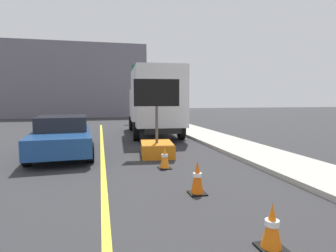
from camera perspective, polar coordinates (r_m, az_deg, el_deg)
name	(u,v)px	position (r m, az deg, el deg)	size (l,w,h in m)	color
lane_center_stripe	(106,227)	(4.86, -12.27, -19.12)	(0.14, 36.00, 0.01)	yellow
arrow_board_trailer	(157,142)	(10.22, -2.25, -3.17)	(1.60, 1.91, 2.70)	orange
box_truck	(154,101)	(15.76, -2.81, 5.05)	(2.82, 7.18, 3.56)	black
pickup_car	(62,135)	(11.12, -20.31, -1.68)	(2.31, 5.23, 1.38)	navy
highway_guide_sign	(155,82)	(24.46, -2.66, 8.77)	(2.79, 0.18, 5.00)	gray
far_building_block	(75,82)	(34.96, -17.99, 8.35)	(15.42, 7.46, 7.85)	slate
traffic_cone_near_sign	(272,227)	(4.28, 20.00, -18.33)	(0.36, 0.36, 0.64)	black
traffic_cone_mid_lane	(197,177)	(6.16, 5.87, -10.16)	(0.36, 0.36, 0.73)	black
traffic_cone_far_lane	(165,157)	(8.30, -0.68, -6.24)	(0.36, 0.36, 0.67)	black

